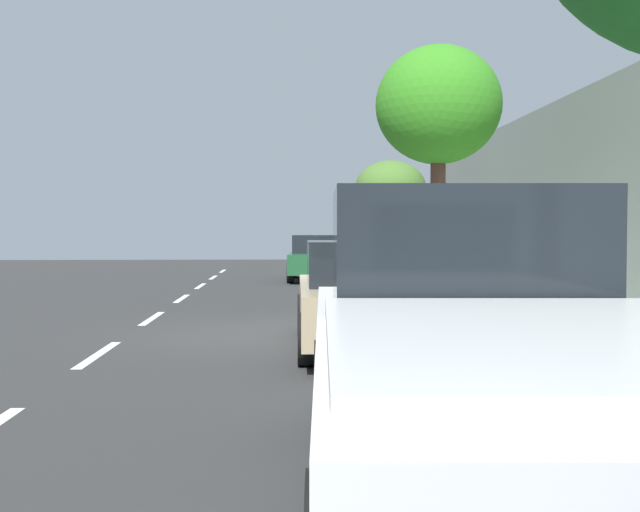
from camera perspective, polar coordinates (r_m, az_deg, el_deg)
The scene contains 14 objects.
ground at distance 12.25m, azimuth -2.49°, elevation -5.90°, with size 63.22×63.22×0.00m, color #2F2F2F.
sidewalk at distance 13.05m, azimuth 17.58°, elevation -5.24°, with size 4.23×39.51×0.12m, color #9FAC98.
curb_edge at distance 12.47m, azimuth 8.05°, elevation -5.50°, with size 0.16×39.51×0.12m, color gray.
lane_stripe_centre at distance 12.74m, azimuth -14.09°, elevation -5.64°, with size 0.14×40.00×0.01m.
lane_stripe_bike_edge at distance 12.28m, azimuth 1.26°, elevation -5.87°, with size 0.12×39.51×0.01m, color white.
parked_pickup_white_second at distance 4.60m, azimuth 12.19°, elevation -7.73°, with size 2.23×5.39×1.95m.
parked_sedan_tan_mid at distance 10.74m, azimuth 3.22°, elevation -2.98°, with size 1.90×4.43×1.52m.
parked_sedan_green_far at distance 25.39m, azimuth -0.27°, elevation -0.15°, with size 2.03×4.49×1.52m.
bicycle_at_curb at distance 20.58m, azimuth 2.42°, elevation -1.70°, with size 1.70×0.52×0.75m.
cyclist_with_backpack at distance 20.13m, azimuth 3.18°, elevation 0.08°, with size 0.42×0.62×1.68m.
street_tree_far_end at distance 17.50m, azimuth 8.88°, elevation 10.98°, with size 2.81×2.81×5.68m.
street_tree_corner at distance 24.77m, azimuth 5.31°, elevation 4.92°, with size 2.30×2.30×3.82m.
pedestrian_on_phone at distance 25.78m, azimuth 8.15°, elevation 0.46°, with size 0.46×0.47×1.59m.
fire_hydrant at distance 21.10m, azimuth 4.74°, elevation -1.13°, with size 0.22×0.22×0.84m.
Camera 1 is at (-0.06, -12.14, 1.67)m, focal length 42.61 mm.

